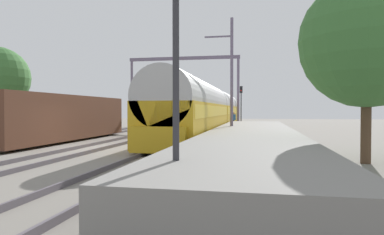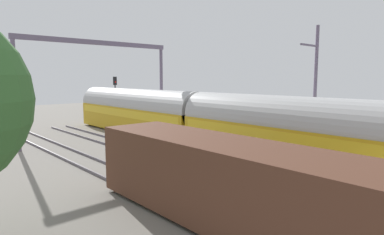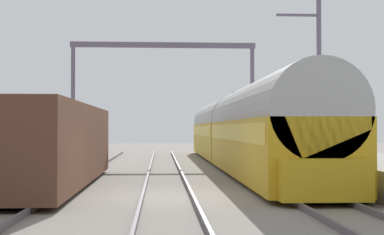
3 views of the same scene
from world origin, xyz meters
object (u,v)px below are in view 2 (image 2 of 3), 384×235
at_px(person_crossing, 159,121).
at_px(railway_signal_far, 115,94).
at_px(passenger_train, 199,120).
at_px(catenary_gantry, 99,69).
at_px(freight_car, 242,188).

xyz_separation_m(person_crossing, railway_signal_far, (0.40, 8.48, 2.22)).
relative_size(passenger_train, catenary_gantry, 2.63).
distance_m(person_crossing, catenary_gantry, 7.22).
xyz_separation_m(freight_car, railway_signal_far, (10.01, 26.05, 1.78)).
bearing_deg(passenger_train, catenary_gantry, 119.67).
bearing_deg(passenger_train, person_crossing, 77.60).
distance_m(railway_signal_far, catenary_gantry, 10.50).
relative_size(railway_signal_far, catenary_gantry, 0.41).
bearing_deg(catenary_gantry, freight_car, -102.84).
bearing_deg(catenary_gantry, person_crossing, -1.81).
bearing_deg(person_crossing, railway_signal_far, -129.76).
bearing_deg(catenary_gantry, passenger_train, -60.33).
bearing_deg(railway_signal_far, person_crossing, -92.67).
xyz_separation_m(railway_signal_far, catenary_gantry, (-5.96, -8.31, 2.38)).
bearing_deg(person_crossing, passenger_train, 40.52).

